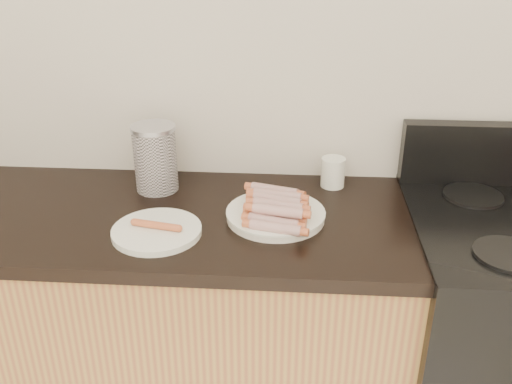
# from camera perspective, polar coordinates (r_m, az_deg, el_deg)

# --- Properties ---
(wall_back) EXTENTS (4.00, 0.04, 2.60)m
(wall_back) POSITION_cam_1_polar(r_m,az_deg,el_deg) (1.82, 2.36, 13.38)
(wall_back) COLOR silver
(wall_back) RESTS_ON ground
(cabinet_base) EXTENTS (2.20, 0.59, 0.86)m
(cabinet_base) POSITION_cam_1_polar(r_m,az_deg,el_deg) (2.08, -18.68, -13.23)
(cabinet_base) COLOR olive
(cabinet_base) RESTS_ON floor
(counter_slab) EXTENTS (2.20, 0.62, 0.04)m
(counter_slab) POSITION_cam_1_polar(r_m,az_deg,el_deg) (1.84, -20.65, -2.19)
(counter_slab) COLOR black
(counter_slab) RESTS_ON cabinet_base
(burner_near_left) EXTENTS (0.18, 0.18, 0.01)m
(burner_near_left) POSITION_cam_1_polar(r_m,az_deg,el_deg) (1.60, 23.98, -5.72)
(burner_near_left) COLOR black
(burner_near_left) RESTS_ON stove
(burner_far_left) EXTENTS (0.18, 0.18, 0.01)m
(burner_far_left) POSITION_cam_1_polar(r_m,az_deg,el_deg) (1.88, 20.88, -0.34)
(burner_far_left) COLOR black
(burner_far_left) RESTS_ON stove
(main_plate) EXTENTS (0.38, 0.38, 0.02)m
(main_plate) POSITION_cam_1_polar(r_m,az_deg,el_deg) (1.66, 1.97, -2.39)
(main_plate) COLOR white
(main_plate) RESTS_ON counter_slab
(side_plate) EXTENTS (0.25, 0.25, 0.02)m
(side_plate) POSITION_cam_1_polar(r_m,az_deg,el_deg) (1.60, -9.90, -3.88)
(side_plate) COLOR silver
(side_plate) RESTS_ON counter_slab
(hotdog_pile) EXTENTS (0.14, 0.30, 0.06)m
(hotdog_pile) POSITION_cam_1_polar(r_m,az_deg,el_deg) (1.64, 1.99, -1.33)
(hotdog_pile) COLOR maroon
(hotdog_pile) RESTS_ON main_plate
(plain_sausages) EXTENTS (0.13, 0.05, 0.02)m
(plain_sausages) POSITION_cam_1_polar(r_m,az_deg,el_deg) (1.59, -9.95, -3.28)
(plain_sausages) COLOR #DD824E
(plain_sausages) RESTS_ON side_plate
(canister) EXTENTS (0.14, 0.14, 0.21)m
(canister) POSITION_cam_1_polar(r_m,az_deg,el_deg) (1.82, -10.04, 3.38)
(canister) COLOR silver
(canister) RESTS_ON counter_slab
(mug) EXTENTS (0.09, 0.09, 0.10)m
(mug) POSITION_cam_1_polar(r_m,az_deg,el_deg) (1.86, 7.70, 1.97)
(mug) COLOR silver
(mug) RESTS_ON counter_slab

